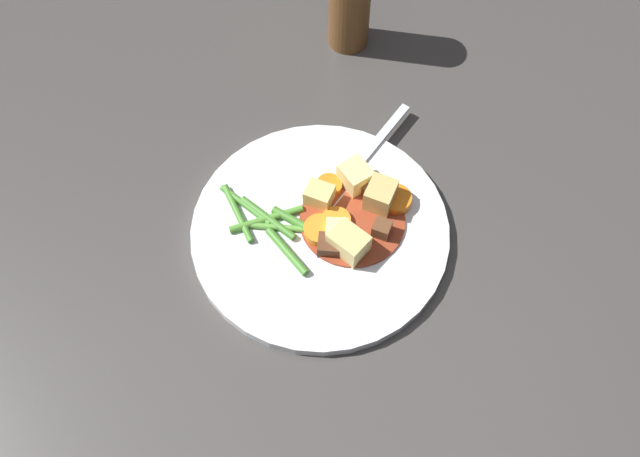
% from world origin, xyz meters
% --- Properties ---
extents(ground_plane, '(3.00, 3.00, 0.00)m').
position_xyz_m(ground_plane, '(0.00, 0.00, 0.00)').
color(ground_plane, '#423F3D').
extents(dinner_plate, '(0.28, 0.28, 0.01)m').
position_xyz_m(dinner_plate, '(0.00, 0.00, 0.01)').
color(dinner_plate, white).
rests_on(dinner_plate, ground_plane).
extents(stew_sauce, '(0.11, 0.11, 0.00)m').
position_xyz_m(stew_sauce, '(0.03, 0.01, 0.01)').
color(stew_sauce, '#93381E').
rests_on(stew_sauce, dinner_plate).
extents(carrot_slice_0, '(0.04, 0.04, 0.01)m').
position_xyz_m(carrot_slice_0, '(0.01, 0.05, 0.02)').
color(carrot_slice_0, orange).
rests_on(carrot_slice_0, dinner_plate).
extents(carrot_slice_1, '(0.04, 0.04, 0.01)m').
position_xyz_m(carrot_slice_1, '(0.02, 0.01, 0.02)').
color(carrot_slice_1, orange).
rests_on(carrot_slice_1, dinner_plate).
extents(carrot_slice_2, '(0.04, 0.04, 0.01)m').
position_xyz_m(carrot_slice_2, '(0.00, -0.01, 0.02)').
color(carrot_slice_2, orange).
rests_on(carrot_slice_2, dinner_plate).
extents(carrot_slice_3, '(0.05, 0.05, 0.01)m').
position_xyz_m(carrot_slice_3, '(0.08, 0.03, 0.02)').
color(carrot_slice_3, orange).
rests_on(carrot_slice_3, dinner_plate).
extents(potato_chunk_0, '(0.05, 0.05, 0.03)m').
position_xyz_m(potato_chunk_0, '(0.03, -0.03, 0.03)').
color(potato_chunk_0, '#E5CC7A').
rests_on(potato_chunk_0, dinner_plate).
extents(potato_chunk_1, '(0.03, 0.02, 0.02)m').
position_xyz_m(potato_chunk_1, '(0.02, -0.01, 0.02)').
color(potato_chunk_1, '#EAD68C').
rests_on(potato_chunk_1, dinner_plate).
extents(potato_chunk_2, '(0.04, 0.04, 0.03)m').
position_xyz_m(potato_chunk_2, '(0.07, 0.03, 0.03)').
color(potato_chunk_2, '#DBBC6B').
rests_on(potato_chunk_2, dinner_plate).
extents(potato_chunk_3, '(0.04, 0.04, 0.03)m').
position_xyz_m(potato_chunk_3, '(0.04, 0.06, 0.03)').
color(potato_chunk_3, '#EAD68C').
rests_on(potato_chunk_3, dinner_plate).
extents(potato_chunk_4, '(0.04, 0.03, 0.02)m').
position_xyz_m(potato_chunk_4, '(-0.00, 0.03, 0.02)').
color(potato_chunk_4, '#E5CC7A').
rests_on(potato_chunk_4, dinner_plate).
extents(meat_chunk_0, '(0.03, 0.03, 0.02)m').
position_xyz_m(meat_chunk_0, '(0.05, 0.05, 0.02)').
color(meat_chunk_0, brown).
rests_on(meat_chunk_0, dinner_plate).
extents(meat_chunk_1, '(0.03, 0.03, 0.02)m').
position_xyz_m(meat_chunk_1, '(0.01, -0.02, 0.02)').
color(meat_chunk_1, '#56331E').
rests_on(meat_chunk_1, dinner_plate).
extents(meat_chunk_2, '(0.02, 0.02, 0.02)m').
position_xyz_m(meat_chunk_2, '(0.06, -0.01, 0.02)').
color(meat_chunk_2, brown).
rests_on(meat_chunk_2, dinner_plate).
extents(green_bean_0, '(0.05, 0.04, 0.01)m').
position_xyz_m(green_bean_0, '(-0.03, 0.01, 0.02)').
color(green_bean_0, '#4C8E33').
rests_on(green_bean_0, dinner_plate).
extents(green_bean_1, '(0.08, 0.02, 0.01)m').
position_xyz_m(green_bean_1, '(-0.04, 0.00, 0.02)').
color(green_bean_1, '#66AD42').
rests_on(green_bean_1, dinner_plate).
extents(green_bean_2, '(0.06, 0.05, 0.01)m').
position_xyz_m(green_bean_2, '(-0.08, 0.03, 0.02)').
color(green_bean_2, '#4C8E33').
rests_on(green_bean_2, dinner_plate).
extents(green_bean_3, '(0.06, 0.06, 0.01)m').
position_xyz_m(green_bean_3, '(-0.06, 0.01, 0.02)').
color(green_bean_3, '#4C8E33').
rests_on(green_bean_3, dinner_plate).
extents(green_bean_4, '(0.05, 0.06, 0.01)m').
position_xyz_m(green_bean_4, '(-0.03, -0.03, 0.02)').
color(green_bean_4, '#4C8E33').
rests_on(green_bean_4, dinner_plate).
extents(green_bean_5, '(0.08, 0.03, 0.01)m').
position_xyz_m(green_bean_5, '(-0.06, 0.01, 0.02)').
color(green_bean_5, '#599E38').
rests_on(green_bean_5, dinner_plate).
extents(green_bean_6, '(0.04, 0.07, 0.01)m').
position_xyz_m(green_bean_6, '(-0.09, 0.02, 0.02)').
color(green_bean_6, '#4C8E33').
rests_on(green_bean_6, dinner_plate).
extents(fork, '(0.12, 0.15, 0.00)m').
position_xyz_m(fork, '(0.05, 0.09, 0.01)').
color(fork, silver).
rests_on(fork, dinner_plate).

